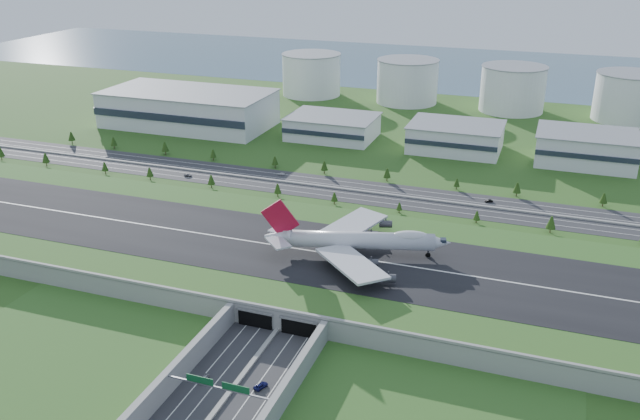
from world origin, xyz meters
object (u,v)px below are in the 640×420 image
(car_4, at_px, (188,175))
(car_7, at_px, (281,174))
(car_2, at_px, (261,386))
(fuel_tank_a, at_px, (311,75))
(boeing_747, at_px, (357,240))
(car_5, at_px, (489,201))
(car_0, at_px, (204,378))

(car_4, relative_size, car_7, 1.02)
(car_2, distance_m, car_4, 206.81)
(fuel_tank_a, xyz_separation_m, car_7, (56.34, -204.64, -16.72))
(fuel_tank_a, bearing_deg, car_7, -74.61)
(boeing_747, relative_size, car_5, 17.88)
(boeing_747, height_order, car_7, boeing_747)
(car_4, bearing_deg, car_7, -75.41)
(car_7, bearing_deg, car_0, 6.58)
(car_0, xyz_separation_m, car_5, (67.78, 187.95, -0.11))
(car_0, bearing_deg, car_2, 6.71)
(fuel_tank_a, bearing_deg, car_2, -71.92)
(car_2, bearing_deg, car_7, -46.09)
(fuel_tank_a, height_order, boeing_747, fuel_tank_a)
(fuel_tank_a, xyz_separation_m, car_2, (128.06, -392.29, -16.67))
(fuel_tank_a, xyz_separation_m, boeing_747, (133.71, -306.71, -2.63))
(car_7, bearing_deg, boeing_747, 28.18)
(car_4, bearing_deg, car_0, -156.42)
(car_0, relative_size, car_5, 1.11)
(car_4, xyz_separation_m, car_7, (50.34, 20.70, -0.13))
(car_4, distance_m, car_5, 172.14)
(car_0, distance_m, car_7, 197.69)
(car_0, bearing_deg, fuel_tank_a, 103.68)
(boeing_747, relative_size, car_2, 15.01)
(fuel_tank_a, distance_m, car_7, 212.92)
(car_2, bearing_deg, boeing_747, -70.78)
(fuel_tank_a, relative_size, car_5, 11.62)
(fuel_tank_a, bearing_deg, car_0, -74.52)
(fuel_tank_a, distance_m, car_4, 226.03)
(fuel_tank_a, bearing_deg, car_5, -49.46)
(fuel_tank_a, xyz_separation_m, car_5, (177.17, -207.13, -16.67))
(boeing_747, xyz_separation_m, car_7, (-77.37, 102.07, -14.08))
(car_2, relative_size, car_7, 1.12)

